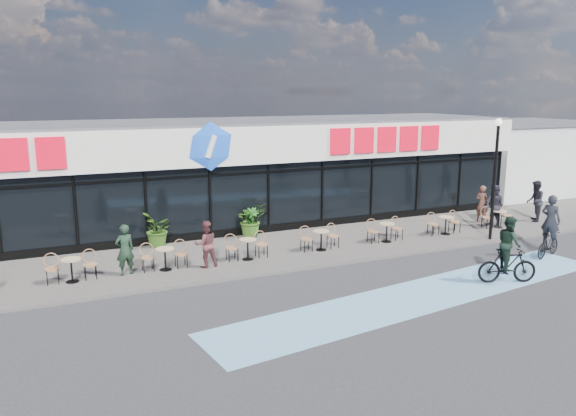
{
  "coord_description": "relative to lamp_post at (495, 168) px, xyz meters",
  "views": [
    {
      "loc": [
        -6.1,
        -14.11,
        5.86
      ],
      "look_at": [
        1.81,
        3.5,
        1.84
      ],
      "focal_mm": 35.0,
      "sensor_mm": 36.0,
      "label": 1
    }
  ],
  "objects": [
    {
      "name": "ground",
      "position": [
        -10.1,
        -2.3,
        -2.95
      ],
      "size": [
        120.0,
        120.0,
        0.0
      ],
      "primitive_type": "plane",
      "color": "#28282B",
      "rests_on": "ground"
    },
    {
      "name": "sidewalk",
      "position": [
        -10.1,
        2.2,
        -2.9
      ],
      "size": [
        44.0,
        5.0,
        0.1
      ],
      "primitive_type": "cube",
      "color": "#56524C",
      "rests_on": "ground"
    },
    {
      "name": "bike_lane",
      "position": [
        -6.1,
        -3.8,
        -2.94
      ],
      "size": [
        14.17,
        4.13,
        0.01
      ],
      "primitive_type": "cube",
      "rotation": [
        0.0,
        0.0,
        0.14
      ],
      "color": "#669AC1",
      "rests_on": "ground"
    },
    {
      "name": "building",
      "position": [
        -10.1,
        7.63,
        -0.61
      ],
      "size": [
        30.6,
        6.57,
        4.75
      ],
      "color": "black",
      "rests_on": "ground"
    },
    {
      "name": "neighbour_building",
      "position": [
        10.4,
        8.7,
        -0.89
      ],
      "size": [
        9.2,
        7.2,
        4.11
      ],
      "color": "silver",
      "rests_on": "ground"
    },
    {
      "name": "lamp_post",
      "position": [
        0.0,
        0.0,
        0.0
      ],
      "size": [
        0.28,
        0.28,
        4.75
      ],
      "color": "black",
      "rests_on": "sidewalk"
    },
    {
      "name": "bistro_set_2",
      "position": [
        -15.52,
        1.45,
        -2.39
      ],
      "size": [
        1.54,
        0.62,
        0.9
      ],
      "color": "tan",
      "rests_on": "sidewalk"
    },
    {
      "name": "bistro_set_3",
      "position": [
        -12.64,
        1.45,
        -2.39
      ],
      "size": [
        1.54,
        0.62,
        0.9
      ],
      "color": "tan",
      "rests_on": "sidewalk"
    },
    {
      "name": "bistro_set_4",
      "position": [
        -9.76,
        1.45,
        -2.39
      ],
      "size": [
        1.54,
        0.62,
        0.9
      ],
      "color": "tan",
      "rests_on": "sidewalk"
    },
    {
      "name": "bistro_set_5",
      "position": [
        -6.88,
        1.45,
        -2.39
      ],
      "size": [
        1.54,
        0.62,
        0.9
      ],
      "color": "tan",
      "rests_on": "sidewalk"
    },
    {
      "name": "bistro_set_6",
      "position": [
        -4.0,
        1.45,
        -2.39
      ],
      "size": [
        1.54,
        0.62,
        0.9
      ],
      "color": "tan",
      "rests_on": "sidewalk"
    },
    {
      "name": "bistro_set_7",
      "position": [
        -1.12,
        1.45,
        -2.39
      ],
      "size": [
        1.54,
        0.62,
        0.9
      ],
      "color": "tan",
      "rests_on": "sidewalk"
    },
    {
      "name": "bistro_set_8",
      "position": [
        1.76,
        1.45,
        -2.39
      ],
      "size": [
        1.54,
        0.62,
        0.9
      ],
      "color": "tan",
      "rests_on": "sidewalk"
    },
    {
      "name": "potted_plant_left",
      "position": [
        -12.27,
        4.32,
        -2.18
      ],
      "size": [
        1.1,
        1.25,
        1.34
      ],
      "primitive_type": "imported",
      "rotation": [
        0.0,
        0.0,
        4.67
      ],
      "color": "#325819",
      "rests_on": "sidewalk"
    },
    {
      "name": "potted_plant_mid",
      "position": [
        -8.54,
        4.27,
        -2.26
      ],
      "size": [
        0.93,
        0.93,
        1.18
      ],
      "primitive_type": "imported",
      "rotation": [
        0.0,
        0.0,
        5.54
      ],
      "color": "#215B1A",
      "rests_on": "sidewalk"
    },
    {
      "name": "potted_plant_right",
      "position": [
        -8.52,
        4.37,
        -2.16
      ],
      "size": [
        1.47,
        1.35,
        1.38
      ],
      "primitive_type": "imported",
      "rotation": [
        0.0,
        0.0,
        0.25
      ],
      "color": "#345B1A",
      "rests_on": "sidewalk"
    },
    {
      "name": "patron_left",
      "position": [
        -13.9,
        1.38,
        -2.02
      ],
      "size": [
        0.67,
        0.51,
        1.66
      ],
      "primitive_type": "imported",
      "rotation": [
        0.0,
        0.0,
        3.35
      ],
      "color": "black",
      "rests_on": "sidewalk"
    },
    {
      "name": "patron_right",
      "position": [
        -11.31,
        1.14,
        -2.06
      ],
      "size": [
        0.77,
        0.6,
        1.58
      ],
      "primitive_type": "imported",
      "rotation": [
        0.0,
        0.0,
        3.13
      ],
      "color": "brown",
      "rests_on": "sidewalk"
    },
    {
      "name": "pedestrian_a",
      "position": [
        1.62,
        1.52,
        -1.93
      ],
      "size": [
        0.75,
        0.94,
        1.84
      ],
      "primitive_type": "imported",
      "rotation": [
        0.0,
        0.0,
        -1.51
      ],
      "color": "#23222B",
      "rests_on": "sidewalk"
    },
    {
      "name": "pedestrian_b",
      "position": [
        1.79,
        2.45,
        -2.01
      ],
      "size": [
        0.56,
        0.7,
        1.67
      ],
      "primitive_type": "imported",
      "rotation": [
        0.0,
        0.0,
        1.86
      ],
      "color": "brown",
      "rests_on": "sidewalk"
    },
    {
      "name": "pedestrian_c",
      "position": [
        4.09,
        1.6,
        -1.92
      ],
      "size": [
        1.14,
        1.13,
        1.86
      ],
      "primitive_type": "imported",
      "rotation": [
        0.0,
        0.0,
        3.9
      ],
      "color": "black",
      "rests_on": "sidewalk"
    },
    {
      "name": "cyclist_a",
      "position": [
        -3.14,
        -3.98,
        -2.07
      ],
      "size": [
        1.91,
        1.15,
        2.12
      ],
      "color": "black",
      "rests_on": "ground"
    },
    {
      "name": "cyclist_b",
      "position": [
        0.32,
        -2.5,
        -2.08
      ],
      "size": [
        1.68,
        0.94,
        2.29
      ],
      "color": "black",
      "rests_on": "ground"
    }
  ]
}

